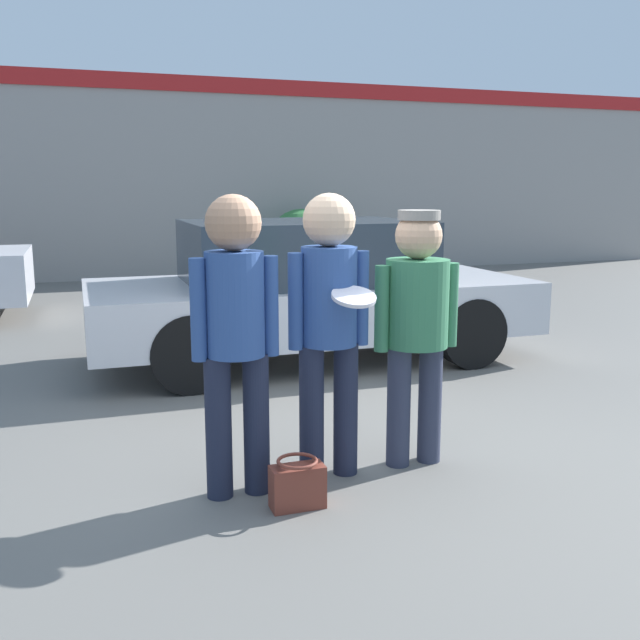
{
  "coord_description": "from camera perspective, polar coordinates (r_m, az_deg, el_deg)",
  "views": [
    {
      "loc": [
        -1.6,
        -4.16,
        1.75
      ],
      "look_at": [
        -0.21,
        -0.07,
        0.95
      ],
      "focal_mm": 40.0,
      "sensor_mm": 36.0,
      "label": 1
    }
  ],
  "objects": [
    {
      "name": "person_right",
      "position": [
        4.47,
        7.74,
        0.47
      ],
      "size": [
        0.56,
        0.39,
        1.62
      ],
      "color": "#2D3347",
      "rests_on": "ground"
    },
    {
      "name": "ground_plane",
      "position": [
        4.79,
        2.16,
        -10.91
      ],
      "size": [
        56.0,
        56.0,
        0.0
      ],
      "primitive_type": "plane",
      "color": "#66635E"
    },
    {
      "name": "storefront_building",
      "position": [
        14.38,
        -12.66,
        11.11
      ],
      "size": [
        24.0,
        0.22,
        3.86
      ],
      "color": "gray",
      "rests_on": "ground"
    },
    {
      "name": "handbag",
      "position": [
        4.04,
        -1.82,
        -13.01
      ],
      "size": [
        0.3,
        0.23,
        0.28
      ],
      "color": "brown",
      "rests_on": "ground"
    },
    {
      "name": "person_left",
      "position": [
        3.98,
        -6.79,
        -0.08
      ],
      "size": [
        0.5,
        0.33,
        1.72
      ],
      "color": "#1E2338",
      "rests_on": "ground"
    },
    {
      "name": "shrub",
      "position": [
        14.11,
        -1.47,
        6.16
      ],
      "size": [
        1.35,
        1.35,
        1.35
      ],
      "color": "#387A3D",
      "rests_on": "ground"
    },
    {
      "name": "parked_car_near",
      "position": [
        7.27,
        -0.93,
        2.44
      ],
      "size": [
        4.43,
        1.9,
        1.43
      ],
      "color": "silver",
      "rests_on": "ground"
    },
    {
      "name": "person_middle_with_frisbee",
      "position": [
        4.22,
        0.74,
        0.67
      ],
      "size": [
        0.5,
        0.53,
        1.72
      ],
      "color": "#1E2338",
      "rests_on": "ground"
    }
  ]
}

